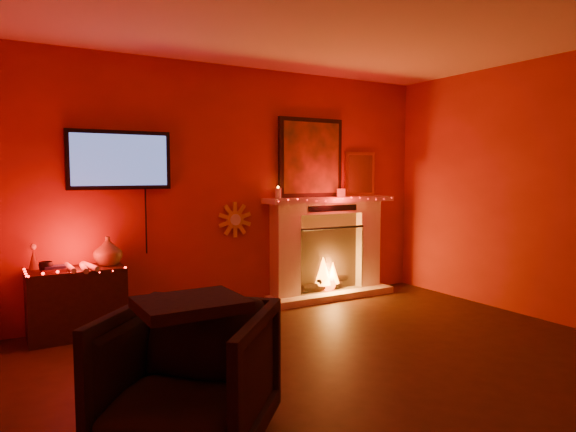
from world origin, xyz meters
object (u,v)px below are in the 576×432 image
(fireplace, at_px, (327,238))
(armchair, at_px, (189,378))
(tv, at_px, (120,160))
(sunburst_clock, at_px, (235,220))
(console_table, at_px, (79,297))

(fireplace, height_order, armchair, fireplace)
(tv, distance_m, sunburst_clock, 1.41)
(tv, bearing_deg, sunburst_clock, 1.24)
(fireplace, distance_m, sunburst_clock, 1.23)
(fireplace, relative_size, console_table, 2.37)
(console_table, xyz_separation_m, armchair, (0.23, -2.38, 0.03))
(fireplace, bearing_deg, armchair, -136.64)
(fireplace, xyz_separation_m, sunburst_clock, (-1.19, 0.09, 0.28))
(fireplace, bearing_deg, tv, 178.50)
(fireplace, height_order, sunburst_clock, fireplace)
(sunburst_clock, xyz_separation_m, armchair, (-1.47, -2.60, -0.60))
(fireplace, relative_size, tv, 1.76)
(sunburst_clock, bearing_deg, tv, -178.76)
(sunburst_clock, xyz_separation_m, console_table, (-1.70, -0.22, -0.63))
(console_table, bearing_deg, tv, 23.35)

